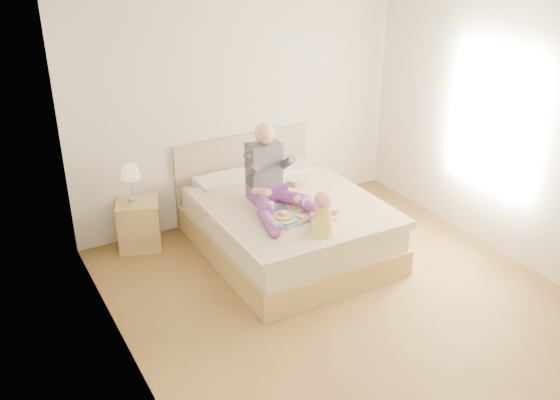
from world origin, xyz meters
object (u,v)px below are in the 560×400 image
adult (272,182)px  baby (323,216)px  tray (290,213)px  bed (284,222)px  nightstand (139,224)px

adult → baby: 0.79m
adult → tray: 0.41m
bed → adult: adult is taller
bed → tray: 0.56m
nightstand → adult: adult is taller
adult → baby: bearing=-79.9°
bed → adult: bearing=-157.7°
bed → nightstand: bearing=150.0°
baby → adult: bearing=116.9°
nightstand → baby: size_ratio=1.28×
nightstand → tray: (1.19, -1.22, 0.37)m
bed → adult: size_ratio=2.15×
adult → baby: size_ratio=2.38×
nightstand → adult: 1.57m
nightstand → tray: 1.74m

